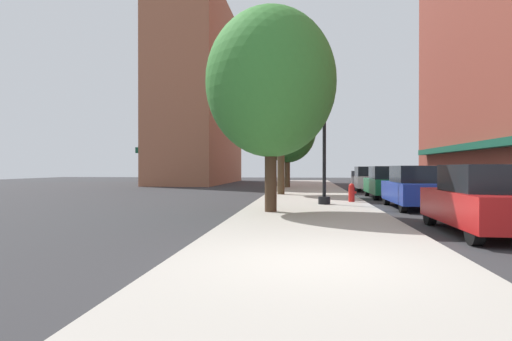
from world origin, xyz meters
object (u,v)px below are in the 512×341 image
object	(u,v)px
car_red	(484,201)
parking_meter_near	(353,181)
fire_hydrant	(352,192)
car_green	(387,183)
tree_mid	(287,130)
tree_far	(281,104)
car_white	(368,179)
tree_near	(271,83)
car_blue	(415,188)
lamppost	(324,127)

from	to	relation	value
car_red	parking_meter_near	bearing A→B (deg)	102.94
fire_hydrant	car_green	distance (m)	4.76
tree_mid	tree_far	size ratio (longest dim) A/B	0.95
car_white	car_red	bearing A→B (deg)	-88.01
fire_hydrant	tree_near	distance (m)	6.79
tree_near	car_green	distance (m)	10.90
tree_near	tree_far	bearing A→B (deg)	91.15
tree_near	car_green	world-z (taller)	tree_near
tree_far	car_white	distance (m)	9.28
car_red	car_blue	bearing A→B (deg)	92.16
tree_mid	car_red	size ratio (longest dim) A/B	1.58
car_red	car_blue	xyz separation A→B (m)	(0.00, 6.53, 0.00)
tree_near	tree_far	size ratio (longest dim) A/B	0.95
tree_mid	car_red	world-z (taller)	tree_mid
car_green	car_white	bearing A→B (deg)	90.23
lamppost	tree_far	size ratio (longest dim) A/B	0.82
tree_near	fire_hydrant	bearing A→B (deg)	55.78
fire_hydrant	car_green	bearing A→B (deg)	62.12
car_white	car_green	bearing A→B (deg)	-88.01
parking_meter_near	tree_far	size ratio (longest dim) A/B	0.18
parking_meter_near	tree_near	bearing A→B (deg)	-117.21
fire_hydrant	car_green	xyz separation A→B (m)	(2.22, 4.20, 0.29)
tree_far	car_green	bearing A→B (deg)	-7.81
parking_meter_near	car_blue	xyz separation A→B (m)	(1.95, -3.71, -0.14)
fire_hydrant	tree_near	xyz separation A→B (m)	(-3.12, -4.59, 3.90)
tree_mid	car_red	bearing A→B (deg)	-75.80
tree_far	lamppost	bearing A→B (deg)	-71.75
lamppost	car_red	size ratio (longest dim) A/B	1.37
tree_far	car_green	xyz separation A→B (m)	(5.54, -0.76, -4.26)
tree_near	tree_mid	distance (m)	18.26
parking_meter_near	car_red	size ratio (longest dim) A/B	0.30
tree_near	tree_mid	world-z (taller)	tree_mid
car_red	car_blue	size ratio (longest dim) A/B	1.00
fire_hydrant	tree_far	bearing A→B (deg)	123.79
car_white	lamppost	bearing A→B (deg)	-103.46
car_red	car_white	world-z (taller)	same
parking_meter_near	tree_far	world-z (taller)	tree_far
car_green	car_blue	bearing A→B (deg)	-89.77
fire_hydrant	car_red	xyz separation A→B (m)	(2.22, -8.23, 0.29)
lamppost	tree_near	bearing A→B (deg)	-120.69
lamppost	tree_mid	world-z (taller)	tree_mid
fire_hydrant	tree_mid	xyz separation A→B (m)	(-3.32, 13.67, 3.91)
tree_near	car_red	xyz separation A→B (m)	(5.35, -3.64, -3.61)
lamppost	car_blue	distance (m)	4.21
lamppost	car_green	world-z (taller)	lamppost
parking_meter_near	car_green	size ratio (longest dim) A/B	0.30
car_blue	car_red	bearing A→B (deg)	-89.96
lamppost	tree_mid	distance (m)	15.25
fire_hydrant	tree_near	world-z (taller)	tree_near
fire_hydrant	car_blue	distance (m)	2.81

